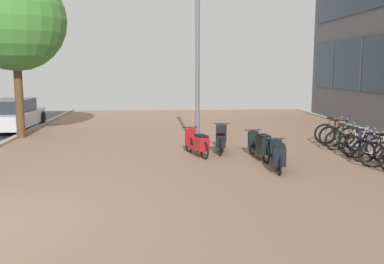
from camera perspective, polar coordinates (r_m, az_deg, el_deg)
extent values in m
cube|color=#8D6C57|center=(7.97, 8.07, -11.24)|extent=(14.40, 40.00, 0.05)
cube|color=#5C5C60|center=(20.95, 21.52, 8.32)|extent=(0.10, 0.12, 2.40)
cube|color=#5C5C60|center=(23.88, 18.19, 8.43)|extent=(0.10, 0.12, 2.40)
torus|color=black|center=(12.60, 22.73, -2.81)|extent=(0.70, 0.38, 0.74)
cylinder|color=black|center=(12.57, 23.72, -1.78)|extent=(0.14, 0.09, 0.59)
cylinder|color=black|center=(12.61, 23.31, -2.95)|extent=(0.25, 0.14, 0.08)
cylinder|color=black|center=(12.56, 23.14, -1.64)|extent=(0.17, 0.10, 0.54)
cube|color=black|center=(12.51, 23.56, -0.28)|extent=(0.24, 0.17, 0.06)
torus|color=black|center=(13.14, 21.66, -2.42)|extent=(0.64, 0.35, 0.68)
cylinder|color=#B4B6B3|center=(13.11, 23.25, -1.44)|extent=(0.28, 0.16, 0.60)
cylinder|color=#B4B6B3|center=(13.11, 22.48, -1.50)|extent=(0.13, 0.09, 0.54)
cylinder|color=#B4B6B3|center=(13.07, 23.12, -0.28)|extent=(0.34, 0.18, 0.08)
cylinder|color=#B4B6B3|center=(13.15, 22.14, -2.54)|extent=(0.22, 0.12, 0.07)
cylinder|color=#B4B6B3|center=(13.10, 22.00, -1.38)|extent=(0.15, 0.09, 0.50)
cylinder|color=#B4B6B3|center=(13.12, 24.05, -1.39)|extent=(0.14, 0.09, 0.54)
cube|color=black|center=(13.06, 22.35, -0.16)|extent=(0.24, 0.18, 0.06)
cylinder|color=#ADADB2|center=(13.07, 23.90, 0.00)|extent=(0.23, 0.44, 0.02)
torus|color=black|center=(13.69, 20.66, -1.91)|extent=(0.68, 0.31, 0.70)
torus|color=black|center=(13.76, 23.33, -2.01)|extent=(0.68, 0.31, 0.70)
cylinder|color=navy|center=(13.68, 22.32, -0.92)|extent=(0.31, 0.14, 0.62)
cylinder|color=navy|center=(13.67, 21.52, -0.99)|extent=(0.14, 0.08, 0.56)
cylinder|color=navy|center=(13.64, 22.17, 0.23)|extent=(0.38, 0.17, 0.08)
cylinder|color=navy|center=(13.70, 21.17, -2.02)|extent=(0.24, 0.11, 0.08)
cylinder|color=navy|center=(13.65, 21.01, -0.87)|extent=(0.16, 0.08, 0.51)
cylinder|color=navy|center=(13.70, 23.15, -0.86)|extent=(0.15, 0.08, 0.56)
cube|color=black|center=(13.62, 21.37, 0.33)|extent=(0.24, 0.16, 0.06)
cylinder|color=#ADADB2|center=(13.65, 22.99, 0.50)|extent=(0.19, 0.46, 0.02)
torus|color=black|center=(14.28, 20.01, -1.52)|extent=(0.65, 0.29, 0.67)
torus|color=black|center=(14.35, 22.49, -1.61)|extent=(0.65, 0.29, 0.67)
cylinder|color=#B3B4BB|center=(14.28, 21.56, -0.62)|extent=(0.30, 0.14, 0.59)
cylinder|color=#B3B4BB|center=(14.26, 20.81, -0.68)|extent=(0.14, 0.08, 0.53)
cylinder|color=#B3B4BB|center=(14.24, 21.41, 0.44)|extent=(0.37, 0.16, 0.08)
cylinder|color=#B3B4BB|center=(14.29, 20.48, -1.63)|extent=(0.24, 0.11, 0.07)
cylinder|color=#B3B4BB|center=(14.25, 20.34, -0.57)|extent=(0.16, 0.08, 0.49)
cylinder|color=#B3B4BB|center=(14.30, 22.33, -0.56)|extent=(0.14, 0.08, 0.53)
cube|color=black|center=(14.21, 20.67, 0.53)|extent=(0.24, 0.16, 0.06)
cylinder|color=#ADADB2|center=(14.25, 22.18, 0.69)|extent=(0.18, 0.46, 0.02)
torus|color=black|center=(14.74, 18.43, -1.10)|extent=(0.69, 0.24, 0.69)
torus|color=black|center=(14.85, 20.92, -1.16)|extent=(0.69, 0.24, 0.69)
cylinder|color=#2E6137|center=(14.77, 19.98, -0.18)|extent=(0.32, 0.11, 0.61)
cylinder|color=#2E6137|center=(14.74, 19.22, -0.25)|extent=(0.14, 0.07, 0.55)
cylinder|color=#2E6137|center=(14.72, 19.83, 0.87)|extent=(0.39, 0.13, 0.08)
cylinder|color=#2E6137|center=(14.77, 18.90, -1.20)|extent=(0.25, 0.09, 0.08)
cylinder|color=#2E6137|center=(14.72, 18.75, -0.15)|extent=(0.17, 0.07, 0.51)
cylinder|color=#2E6137|center=(14.80, 20.75, -0.11)|extent=(0.15, 0.07, 0.55)
cube|color=black|center=(14.69, 19.08, 0.96)|extent=(0.24, 0.14, 0.06)
cylinder|color=#ADADB2|center=(14.75, 20.59, 1.13)|extent=(0.14, 0.47, 0.02)
torus|color=black|center=(15.37, 17.75, -0.60)|extent=(0.72, 0.36, 0.75)
torus|color=black|center=(15.37, 20.15, -0.71)|extent=(0.72, 0.36, 0.75)
cylinder|color=black|center=(15.33, 19.24, 0.33)|extent=(0.31, 0.16, 0.66)
cylinder|color=black|center=(15.34, 18.51, 0.27)|extent=(0.14, 0.09, 0.60)
cylinder|color=black|center=(15.30, 19.10, 1.43)|extent=(0.37, 0.19, 0.09)
cylinder|color=black|center=(15.38, 18.20, -0.71)|extent=(0.24, 0.13, 0.08)
cylinder|color=black|center=(15.33, 18.06, 0.39)|extent=(0.16, 0.09, 0.55)
cylinder|color=black|center=(15.33, 19.99, 0.39)|extent=(0.15, 0.09, 0.60)
cube|color=black|center=(15.29, 18.38, 1.52)|extent=(0.24, 0.17, 0.06)
cylinder|color=#ADADB2|center=(15.29, 19.84, 1.68)|extent=(0.21, 0.45, 0.02)
torus|color=black|center=(15.96, 17.15, -0.25)|extent=(0.72, 0.35, 0.75)
torus|color=black|center=(15.97, 19.51, -0.36)|extent=(0.72, 0.35, 0.75)
cylinder|color=brown|center=(15.93, 18.61, 0.64)|extent=(0.31, 0.15, 0.65)
cylinder|color=brown|center=(15.93, 17.90, 0.58)|extent=(0.14, 0.09, 0.59)
cylinder|color=brown|center=(15.89, 18.47, 1.70)|extent=(0.38, 0.18, 0.09)
cylinder|color=brown|center=(15.96, 17.60, -0.36)|extent=(0.25, 0.12, 0.08)
cylinder|color=brown|center=(15.92, 17.45, 0.69)|extent=(0.17, 0.09, 0.54)
cylinder|color=brown|center=(15.93, 19.35, 0.69)|extent=(0.15, 0.08, 0.59)
cube|color=black|center=(15.89, 17.76, 1.78)|extent=(0.24, 0.17, 0.06)
cylinder|color=#ADADB2|center=(15.89, 19.19, 1.93)|extent=(0.20, 0.45, 0.02)
torus|color=black|center=(13.22, 3.80, -1.99)|extent=(0.15, 0.57, 0.57)
torus|color=black|center=(14.47, 3.95, -1.08)|extent=(0.15, 0.57, 0.57)
cube|color=black|center=(13.85, 3.88, -1.62)|extent=(0.39, 0.75, 0.08)
cube|color=black|center=(13.41, 3.84, -1.04)|extent=(0.39, 0.60, 0.42)
cube|color=black|center=(13.37, 3.85, -0.04)|extent=(0.34, 0.54, 0.06)
cylinder|color=black|center=(14.40, 3.96, 0.02)|extent=(0.09, 0.13, 0.57)
cube|color=black|center=(14.33, 3.95, -0.13)|extent=(0.33, 0.13, 0.57)
cylinder|color=black|center=(14.34, 3.97, 1.12)|extent=(0.52, 0.11, 0.03)
cube|color=black|center=(13.08, 3.82, 0.43)|extent=(0.32, 0.32, 0.24)
torus|color=black|center=(12.68, 1.65, -2.46)|extent=(0.23, 0.54, 0.55)
torus|color=black|center=(13.76, -0.42, -1.59)|extent=(0.23, 0.54, 0.55)
cube|color=#B1191C|center=(13.22, 0.58, -2.12)|extent=(0.48, 0.73, 0.08)
cube|color=#B1191C|center=(12.84, 1.26, -1.53)|extent=(0.45, 0.60, 0.40)
cube|color=black|center=(12.80, 1.26, -0.51)|extent=(0.40, 0.54, 0.06)
cylinder|color=#B1191C|center=(13.69, -0.38, -0.48)|extent=(0.10, 0.14, 0.55)
cube|color=#B1191C|center=(13.63, -0.26, -0.63)|extent=(0.33, 0.18, 0.55)
cylinder|color=black|center=(13.63, -0.34, 0.64)|extent=(0.50, 0.19, 0.03)
torus|color=black|center=(11.02, 11.51, -4.40)|extent=(0.14, 0.51, 0.51)
torus|color=black|center=(12.23, 10.92, -3.11)|extent=(0.14, 0.51, 0.51)
cube|color=black|center=(11.63, 11.20, -3.84)|extent=(0.39, 0.73, 0.08)
cube|color=black|center=(11.19, 11.42, -3.08)|extent=(0.39, 0.59, 0.48)
cube|color=black|center=(11.14, 11.46, -1.72)|extent=(0.34, 0.53, 0.06)
cylinder|color=black|center=(12.16, 10.97, -1.97)|extent=(0.09, 0.13, 0.51)
cube|color=black|center=(12.09, 11.00, -2.14)|extent=(0.33, 0.13, 0.50)
cylinder|color=black|center=(12.09, 11.01, -0.82)|extent=(0.52, 0.12, 0.03)
torus|color=black|center=(12.32, 9.75, -2.95)|extent=(0.11, 0.53, 0.53)
torus|color=black|center=(13.51, 7.92, -1.90)|extent=(0.11, 0.53, 0.53)
cube|color=black|center=(12.91, 8.79, -2.51)|extent=(0.35, 0.74, 0.08)
cube|color=black|center=(12.49, 9.42, -1.74)|extent=(0.36, 0.59, 0.49)
cube|color=black|center=(12.44, 9.45, -0.49)|extent=(0.31, 0.54, 0.06)
cylinder|color=black|center=(13.44, 7.98, -0.81)|extent=(0.08, 0.13, 0.53)
cube|color=black|center=(13.37, 8.08, -0.97)|extent=(0.33, 0.11, 0.53)
cylinder|color=black|center=(13.37, 8.03, 0.28)|extent=(0.52, 0.08, 0.03)
cube|color=silver|center=(20.31, -22.63, 1.65)|extent=(1.71, 4.29, 0.60)
cube|color=#282D38|center=(20.21, -22.76, 3.23)|extent=(1.44, 2.53, 0.54)
cylinder|color=black|center=(22.12, -23.28, 1.70)|extent=(0.20, 0.62, 0.62)
cylinder|color=black|center=(21.64, -19.20, 1.78)|extent=(0.20, 0.62, 0.62)
cylinder|color=black|center=(18.55, -21.78, 0.61)|extent=(0.20, 0.62, 0.62)
cylinder|color=slate|center=(13.69, 0.73, 10.18)|extent=(0.14, 0.14, 6.12)
cylinder|color=brown|center=(17.63, -21.86, 4.26)|extent=(0.31, 0.31, 3.09)
sphere|color=#428534|center=(17.69, -22.39, 13.53)|extent=(3.75, 3.75, 3.75)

